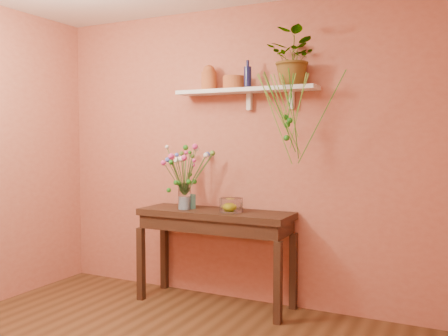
% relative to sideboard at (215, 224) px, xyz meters
% --- Properties ---
extents(room, '(4.04, 4.04, 2.70)m').
position_rel_sideboard_xyz_m(room, '(0.19, -1.75, 0.62)').
color(room, brown).
rests_on(room, ground).
extents(sideboard, '(1.41, 0.45, 0.85)m').
position_rel_sideboard_xyz_m(sideboard, '(0.00, 0.00, 0.00)').
color(sideboard, '#3B2517').
rests_on(sideboard, ground).
extents(wall_shelf, '(1.30, 0.24, 0.19)m').
position_rel_sideboard_xyz_m(wall_shelf, '(0.25, 0.12, 1.19)').
color(wall_shelf, white).
rests_on(wall_shelf, room).
extents(terracotta_jug, '(0.17, 0.17, 0.23)m').
position_rel_sideboard_xyz_m(terracotta_jug, '(-0.13, 0.13, 1.32)').
color(terracotta_jug, '#AB4C23').
rests_on(terracotta_jug, wall_shelf).
extents(terracotta_pot, '(0.20, 0.20, 0.12)m').
position_rel_sideboard_xyz_m(terracotta_pot, '(0.12, 0.14, 1.27)').
color(terracotta_pot, '#AB4C23').
rests_on(terracotta_pot, wall_shelf).
extents(blue_bottle, '(0.07, 0.07, 0.24)m').
position_rel_sideboard_xyz_m(blue_bottle, '(0.28, 0.09, 1.31)').
color(blue_bottle, '#151843').
rests_on(blue_bottle, wall_shelf).
extents(spider_plant, '(0.52, 0.48, 0.47)m').
position_rel_sideboard_xyz_m(spider_plant, '(0.70, 0.10, 1.44)').
color(spider_plant, '#23771A').
rests_on(spider_plant, wall_shelf).
extents(plant_fronds, '(0.73, 0.43, 0.74)m').
position_rel_sideboard_xyz_m(plant_fronds, '(0.69, -0.04, 0.94)').
color(plant_fronds, '#23771A').
rests_on(plant_fronds, wall_shelf).
extents(glass_vase, '(0.11, 0.11, 0.24)m').
position_rel_sideboard_xyz_m(glass_vase, '(-0.28, -0.06, 0.23)').
color(glass_vase, white).
rests_on(glass_vase, sideboard).
extents(bouquet, '(0.46, 0.55, 0.47)m').
position_rel_sideboard_xyz_m(bouquet, '(-0.27, -0.07, 0.55)').
color(bouquet, '#386B28').
rests_on(bouquet, glass_vase).
extents(glass_bowl, '(0.20, 0.20, 0.12)m').
position_rel_sideboard_xyz_m(glass_bowl, '(0.17, -0.02, 0.18)').
color(glass_bowl, white).
rests_on(glass_bowl, sideboard).
extents(lemon, '(0.08, 0.08, 0.08)m').
position_rel_sideboard_xyz_m(lemon, '(0.15, -0.00, 0.17)').
color(lemon, yellow).
rests_on(lemon, glass_bowl).
extents(carton, '(0.08, 0.07, 0.13)m').
position_rel_sideboard_xyz_m(carton, '(-0.24, -0.00, 0.19)').
color(carton, '#2C5D7D').
rests_on(carton, sideboard).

